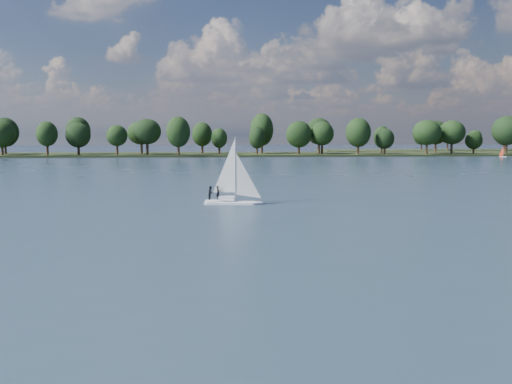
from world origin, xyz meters
TOP-DOWN VIEW (x-y plane):
  - ground at (0.00, 100.00)m, footprint 700.00×700.00m
  - far_shore at (0.00, 212.00)m, footprint 660.00×40.00m
  - sailboat at (-1.84, 52.24)m, footprint 6.34×2.69m
  - dinghy_orange at (102.26, 185.14)m, footprint 2.59×2.29m
  - treeline at (-3.36, 207.89)m, footprint 562.40×73.95m

SIDE VIEW (x-z plane):
  - ground at x=0.00m, z-range 0.00..0.00m
  - far_shore at x=0.00m, z-range -0.75..0.75m
  - dinghy_orange at x=102.26m, z-range -1.05..2.94m
  - sailboat at x=-1.84m, z-range -1.78..6.30m
  - treeline at x=-3.36m, z-range -1.19..17.37m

